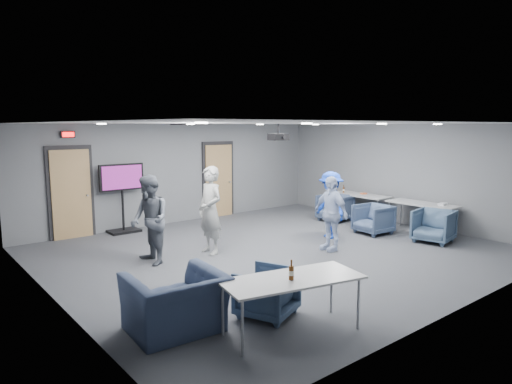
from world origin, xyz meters
TOP-DOWN VIEW (x-y plane):
  - floor at (0.00, 0.00)m, footprint 9.00×9.00m
  - ceiling at (0.00, 0.00)m, footprint 9.00×9.00m
  - wall_back at (0.00, 4.00)m, footprint 9.00×0.02m
  - wall_front at (0.00, -4.00)m, footprint 9.00×0.02m
  - wall_left at (-4.50, 0.00)m, footprint 0.02×8.00m
  - wall_right at (4.50, 0.00)m, footprint 0.02×8.00m
  - door_left at (-3.00, 3.95)m, footprint 1.06×0.17m
  - door_right at (1.20, 3.95)m, footprint 1.06×0.17m
  - exit_sign at (-3.00, 3.93)m, footprint 0.32×0.08m
  - hvac_diffuser at (-0.50, 2.80)m, footprint 0.60×0.60m
  - downlights at (0.00, 0.00)m, footprint 6.18×3.78m
  - person_a at (-1.19, 0.77)m, footprint 0.45×0.68m
  - person_b at (-2.50, 0.87)m, footprint 0.71×0.88m
  - person_c at (0.94, -0.64)m, footprint 0.46×0.96m
  - person_d at (1.77, 0.10)m, footprint 0.84×1.14m
  - chair_right_a at (3.35, 1.33)m, footprint 0.89×0.87m
  - chair_right_b at (2.90, -0.29)m, footprint 0.88×0.86m
  - chair_right_c at (3.28, -1.69)m, footprint 0.97×0.95m
  - chair_front_a at (-2.35, -2.40)m, footprint 0.96×0.97m
  - chair_front_b at (-3.59, -2.04)m, footprint 1.25×1.11m
  - table_right_a at (4.00, 0.95)m, footprint 0.70×1.68m
  - table_right_b at (4.00, -0.95)m, footprint 0.72×1.72m
  - table_front_left at (-2.44, -3.00)m, footprint 1.95×1.15m
  - bottle_front at (-2.50, -3.05)m, footprint 0.07×0.07m
  - bottle_right at (3.89, 1.49)m, footprint 0.06×0.06m
  - snack_box at (4.11, 0.94)m, footprint 0.19×0.15m
  - wrapper at (4.14, -1.41)m, footprint 0.23×0.16m
  - tv_stand at (-1.83, 3.75)m, footprint 1.12×0.54m
  - projector at (0.57, 0.62)m, footprint 0.42×0.39m

SIDE VIEW (x-z plane):
  - floor at x=0.00m, z-range 0.00..0.00m
  - chair_front_a at x=-2.35m, z-range 0.00..0.69m
  - chair_right_b at x=2.90m, z-range 0.00..0.73m
  - chair_right_a at x=3.35m, z-range 0.00..0.75m
  - chair_right_c at x=3.28m, z-range 0.00..0.75m
  - chair_front_b at x=-3.59m, z-range 0.00..0.77m
  - table_right_a at x=4.00m, z-range 0.32..1.05m
  - table_right_b at x=4.00m, z-range 0.32..1.05m
  - table_front_left at x=-2.44m, z-range 0.32..1.05m
  - snack_box at x=4.11m, z-range 0.73..0.77m
  - wrapper at x=4.14m, z-range 0.73..0.78m
  - person_d at x=1.77m, z-range 0.00..1.58m
  - person_c at x=0.94m, z-range 0.00..1.60m
  - bottle_right at x=3.89m, z-range 0.70..0.92m
  - bottle_front at x=-2.50m, z-range 0.70..0.96m
  - person_b at x=-2.50m, z-range 0.00..1.73m
  - person_a at x=-1.19m, z-range 0.00..1.83m
  - tv_stand at x=-1.83m, z-range 0.12..1.84m
  - door_left at x=-3.00m, z-range -0.05..2.19m
  - door_right at x=1.20m, z-range -0.05..2.19m
  - wall_back at x=0.00m, z-range 0.00..2.70m
  - wall_front at x=0.00m, z-range 0.00..2.70m
  - wall_left at x=-4.50m, z-range 0.00..2.70m
  - wall_right at x=4.50m, z-range 0.00..2.70m
  - projector at x=0.57m, z-range 2.22..2.59m
  - exit_sign at x=-3.00m, z-range 2.37..2.53m
  - downlights at x=0.00m, z-range 2.67..2.69m
  - hvac_diffuser at x=-0.50m, z-range 2.67..2.70m
  - ceiling at x=0.00m, z-range 2.70..2.70m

